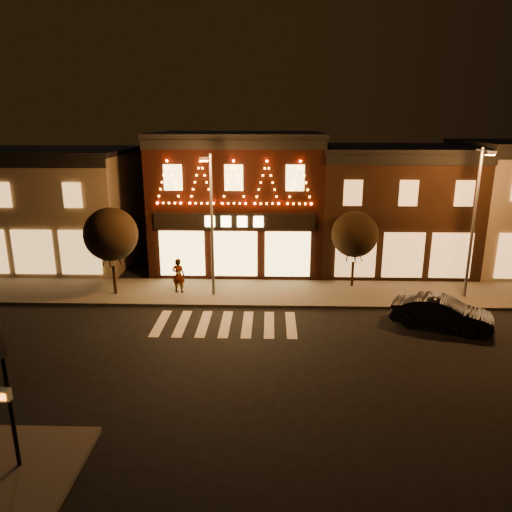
{
  "coord_description": "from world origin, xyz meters",
  "views": [
    {
      "loc": [
        2.03,
        -16.36,
        9.03
      ],
      "look_at": [
        1.4,
        4.0,
        3.26
      ],
      "focal_mm": 33.82,
      "sensor_mm": 36.0,
      "label": 1
    }
  ],
  "objects_px": {
    "streetlamp_mid": "(211,215)",
    "pedestrian": "(178,276)",
    "traffic_signal_near": "(1,366)"
  },
  "relations": [
    {
      "from": "traffic_signal_near",
      "to": "pedestrian",
      "type": "bearing_deg",
      "value": 85.07
    },
    {
      "from": "streetlamp_mid",
      "to": "pedestrian",
      "type": "distance_m",
      "value": 3.86
    },
    {
      "from": "traffic_signal_near",
      "to": "streetlamp_mid",
      "type": "relative_size",
      "value": 0.59
    },
    {
      "from": "streetlamp_mid",
      "to": "traffic_signal_near",
      "type": "bearing_deg",
      "value": -109.2
    },
    {
      "from": "traffic_signal_near",
      "to": "pedestrian",
      "type": "relative_size",
      "value": 2.28
    },
    {
      "from": "streetlamp_mid",
      "to": "pedestrian",
      "type": "bearing_deg",
      "value": 162.43
    },
    {
      "from": "streetlamp_mid",
      "to": "pedestrian",
      "type": "relative_size",
      "value": 3.89
    },
    {
      "from": "streetlamp_mid",
      "to": "pedestrian",
      "type": "xyz_separation_m",
      "value": [
        -1.87,
        0.46,
        -3.35
      ]
    },
    {
      "from": "streetlamp_mid",
      "to": "pedestrian",
      "type": "height_order",
      "value": "streetlamp_mid"
    },
    {
      "from": "traffic_signal_near",
      "to": "streetlamp_mid",
      "type": "xyz_separation_m",
      "value": [
        3.66,
        13.13,
        1.27
      ]
    }
  ]
}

